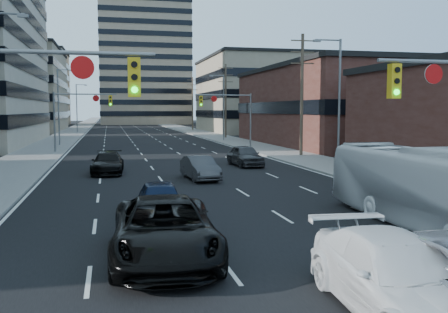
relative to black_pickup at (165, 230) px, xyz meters
The scene contains 26 objects.
road_surface 122.67m from the black_pickup, 88.43° to the left, with size 18.00×300.00×0.02m, color black.
sidewalk_left 122.90m from the black_pickup, 93.80° to the left, with size 5.00×300.00×0.15m, color slate.
sidewalk_right 123.52m from the black_pickup, 83.09° to the left, with size 5.00×300.00×0.15m, color slate.
office_left_far 95.17m from the black_pickup, 102.57° to the left, with size 20.00×30.00×16.00m, color gray.
storefront_right_mid 50.78m from the black_pickup, 57.31° to the left, with size 20.00×30.00×9.00m, color #472119.
office_right_far 85.68m from the black_pickup, 70.62° to the left, with size 22.00×28.00×14.00m, color gray.
apartment_tower 145.67m from the black_pickup, 86.25° to the left, with size 26.00×26.00×58.00m, color gray.
bg_block_left 135.20m from the black_pickup, 100.53° to the left, with size 24.00×24.00×20.00m, color #ADA089.
bg_block_right 127.72m from the black_pickup, 73.92° to the left, with size 22.00×22.00×12.00m, color gray.
signal_near_left 5.40m from the black_pickup, behind, with size 6.59×0.33×6.00m.
signal_far_left 38.02m from the black_pickup, 96.56° to the left, with size 6.09×0.33×6.00m.
signal_far_right 39.36m from the black_pickup, 73.65° to the left, with size 6.09×0.33×6.00m.
utility_pole_block 32.94m from the black_pickup, 61.48° to the left, with size 2.20×0.28×11.00m.
utility_pole_midblock 60.85m from the black_pickup, 75.14° to the left, with size 2.20×0.28×11.00m.
utility_pole_distant 90.11m from the black_pickup, 80.05° to the left, with size 2.20×0.28×11.00m.
streetlight_left_mid 48.32m from the black_pickup, 98.35° to the left, with size 2.03×0.22×9.00m.
streetlight_left_far 83.02m from the black_pickup, 94.83° to the left, with size 2.03×0.22×9.00m.
streetlight_right_near 22.71m from the black_pickup, 52.16° to the left, with size 2.03×0.22×9.00m.
streetlight_right_far 54.54m from the black_pickup, 75.42° to the left, with size 2.03×0.22×9.00m.
black_pickup is the anchor object (origin of this frame).
white_van 6.47m from the black_pickup, 49.02° to the right, with size 2.28×5.60×1.63m, color silver.
transit_bus 9.73m from the black_pickup, ahead, with size 2.46×10.50×2.92m, color white.
sedan_blue 5.56m from the black_pickup, 85.47° to the left, with size 1.72×4.27×1.45m, color #0C1833.
sedan_grey_center 16.35m from the black_pickup, 76.21° to the left, with size 1.52×4.36×1.44m, color #393A3C.
sedan_black_far 20.13m from the black_pickup, 94.51° to the left, with size 2.02×4.97×1.44m, color black.
sedan_grey_right 24.00m from the black_pickup, 69.12° to the left, with size 1.87×4.65×1.59m, color #353538.
Camera 1 is at (-4.83, -6.44, 4.23)m, focal length 40.00 mm.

